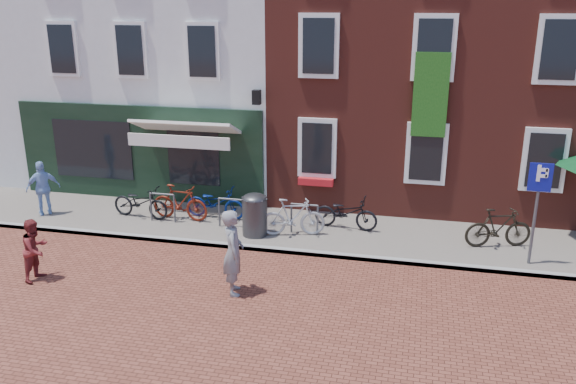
% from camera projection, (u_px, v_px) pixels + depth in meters
% --- Properties ---
extents(ground, '(80.00, 80.00, 0.00)m').
position_uv_depth(ground, '(275.00, 253.00, 14.45)').
color(ground, brown).
extents(sidewalk, '(24.00, 3.00, 0.10)m').
position_uv_depth(sidewalk, '(325.00, 233.00, 15.61)').
color(sidewalk, slate).
rests_on(sidewalk, ground).
extents(building_stucco, '(8.00, 8.00, 9.00)m').
position_uv_depth(building_stucco, '(185.00, 45.00, 20.62)').
color(building_stucco, silver).
rests_on(building_stucco, ground).
extents(building_brick_mid, '(6.00, 8.00, 10.00)m').
position_uv_depth(building_brick_mid, '(386.00, 32.00, 18.98)').
color(building_brick_mid, maroon).
rests_on(building_brick_mid, ground).
extents(filler_left, '(7.00, 8.00, 9.00)m').
position_uv_depth(filler_left, '(1.00, 42.00, 22.22)').
color(filler_left, silver).
rests_on(filler_left, ground).
extents(litter_bin, '(0.66, 0.66, 1.21)m').
position_uv_depth(litter_bin, '(255.00, 212.00, 15.15)').
color(litter_bin, '#37373A').
rests_on(litter_bin, sidewalk).
extents(parking_sign, '(0.50, 0.08, 2.43)m').
position_uv_depth(parking_sign, '(538.00, 196.00, 13.12)').
color(parking_sign, '#4C4C4F').
rests_on(parking_sign, sidewalk).
extents(woman, '(0.65, 0.79, 1.86)m').
position_uv_depth(woman, '(233.00, 252.00, 12.20)').
color(woman, gray).
rests_on(woman, ground).
extents(boy, '(0.59, 0.73, 1.41)m').
position_uv_depth(boy, '(35.00, 249.00, 12.90)').
color(boy, maroon).
rests_on(boy, ground).
extents(cafe_person, '(0.94, 0.89, 1.57)m').
position_uv_depth(cafe_person, '(43.00, 188.00, 16.60)').
color(cafe_person, '#88AADB').
rests_on(cafe_person, sidewalk).
extents(bicycle_0, '(1.78, 0.80, 0.90)m').
position_uv_depth(bicycle_0, '(141.00, 202.00, 16.45)').
color(bicycle_0, black).
rests_on(bicycle_0, sidewalk).
extents(bicycle_1, '(1.71, 0.64, 1.00)m').
position_uv_depth(bicycle_1, '(180.00, 202.00, 16.28)').
color(bicycle_1, '#60190C').
rests_on(bicycle_1, sidewalk).
extents(bicycle_2, '(1.74, 0.66, 0.90)m').
position_uv_depth(bicycle_2, '(215.00, 203.00, 16.42)').
color(bicycle_2, '#051854').
rests_on(bicycle_2, sidewalk).
extents(bicycle_3, '(1.74, 0.88, 1.00)m').
position_uv_depth(bicycle_3, '(293.00, 217.00, 15.15)').
color(bicycle_3, '#9B9B9D').
rests_on(bicycle_3, sidewalk).
extents(bicycle_4, '(1.78, 0.80, 0.90)m').
position_uv_depth(bicycle_4, '(346.00, 212.00, 15.63)').
color(bicycle_4, black).
rests_on(bicycle_4, sidewalk).
extents(bicycle_5, '(1.74, 0.92, 1.00)m').
position_uv_depth(bicycle_5, '(498.00, 228.00, 14.43)').
color(bicycle_5, black).
rests_on(bicycle_5, sidewalk).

